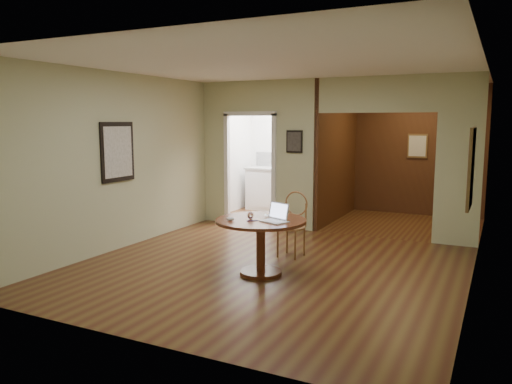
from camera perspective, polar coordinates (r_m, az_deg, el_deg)
The scene contains 11 objects.
floor at distance 6.74m, azimuth 1.07°, elevation -8.81°, with size 5.00×5.00×0.00m, color #492215.
room_shell at distance 9.52m, azimuth 6.52°, elevation 3.98°, with size 5.20×7.50×5.00m.
dining_table at distance 6.39m, azimuth 0.55°, elevation -4.78°, with size 1.16×1.16×0.72m.
chair at distance 7.30m, azimuth 4.27°, elevation -3.25°, with size 0.44×0.44×0.95m.
open_laptop at distance 6.22m, azimuth 2.35°, elevation -2.79°, with size 0.38×0.38×0.23m.
closed_laptop at distance 6.47m, azimuth 2.24°, elevation -2.82°, with size 0.29×0.19×0.02m, color #A9AAAE.
mouse at distance 6.26m, azimuth -2.96°, elevation -3.09°, with size 0.11×0.06×0.05m, color silver.
wine_glass at distance 6.37m, azimuth -0.64°, elevation -2.70°, with size 0.08×0.08×0.09m, color white, non-canonical shape.
pen at distance 6.24m, azimuth -0.40°, elevation -3.30°, with size 0.01×0.01×0.15m, color #0C1259.
kitchen_cabinet at distance 10.94m, azimuth 4.07°, elevation 0.26°, with size 2.06×0.60×0.94m.
grocery_bag at distance 10.77m, azimuth 5.54°, elevation 3.53°, with size 0.34×0.29×0.34m, color #BBB089.
Camera 1 is at (2.75, -5.84, 1.96)m, focal length 35.00 mm.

